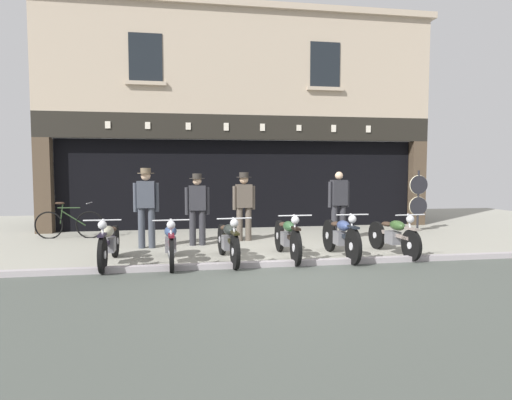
# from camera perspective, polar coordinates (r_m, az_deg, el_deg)

# --- Properties ---
(ground) EXTENTS (23.43, 22.00, 0.18)m
(ground) POSITION_cam_1_polar(r_m,az_deg,el_deg) (7.08, 5.49, -10.70)
(ground) COLOR gray
(shop_facade) EXTENTS (11.73, 4.42, 6.47)m
(shop_facade) POSITION_cam_1_polar(r_m,az_deg,el_deg) (14.70, -2.63, 4.01)
(shop_facade) COLOR black
(shop_facade) RESTS_ON ground
(motorcycle_far_left) EXTENTS (0.62, 2.05, 0.91)m
(motorcycle_far_left) POSITION_cam_1_polar(r_m,az_deg,el_deg) (8.53, -18.51, -5.18)
(motorcycle_far_left) COLOR black
(motorcycle_far_left) RESTS_ON ground
(motorcycle_left) EXTENTS (0.62, 2.03, 0.91)m
(motorcycle_left) POSITION_cam_1_polar(r_m,az_deg,el_deg) (8.34, -11.02, -5.31)
(motorcycle_left) COLOR black
(motorcycle_left) RESTS_ON ground
(motorcycle_center_left) EXTENTS (0.62, 2.00, 0.91)m
(motorcycle_center_left) POSITION_cam_1_polar(r_m,az_deg,el_deg) (8.38, -3.63, -5.17)
(motorcycle_center_left) COLOR black
(motorcycle_center_left) RESTS_ON ground
(motorcycle_center) EXTENTS (0.62, 2.09, 0.93)m
(motorcycle_center) POSITION_cam_1_polar(r_m,az_deg,el_deg) (8.70, 4.07, -4.74)
(motorcycle_center) COLOR black
(motorcycle_center) RESTS_ON ground
(motorcycle_center_right) EXTENTS (0.62, 2.01, 0.93)m
(motorcycle_center_right) POSITION_cam_1_polar(r_m,az_deg,el_deg) (8.90, 10.92, -4.58)
(motorcycle_center_right) COLOR black
(motorcycle_center_right) RESTS_ON ground
(motorcycle_right) EXTENTS (0.62, 1.93, 0.90)m
(motorcycle_right) POSITION_cam_1_polar(r_m,az_deg,el_deg) (9.45, 17.40, -4.33)
(motorcycle_right) COLOR black
(motorcycle_right) RESTS_ON ground
(salesman_left) EXTENTS (0.56, 0.36, 1.78)m
(salesman_left) POSITION_cam_1_polar(r_m,az_deg,el_deg) (10.01, -14.04, -0.43)
(salesman_left) COLOR #3D424C
(salesman_left) RESTS_ON ground
(shopkeeper_center) EXTENTS (0.56, 0.34, 1.65)m
(shopkeeper_center) POSITION_cam_1_polar(r_m,az_deg,el_deg) (10.16, -7.62, -0.74)
(shopkeeper_center) COLOR #2D2D33
(shopkeeper_center) RESTS_ON ground
(salesman_right) EXTENTS (0.56, 0.36, 1.67)m
(salesman_right) POSITION_cam_1_polar(r_m,az_deg,el_deg) (10.71, -1.58, -0.34)
(salesman_right) COLOR brown
(salesman_right) RESTS_ON ground
(assistant_far_right) EXTENTS (0.56, 0.27, 1.69)m
(assistant_far_right) POSITION_cam_1_polar(r_m,az_deg,el_deg) (10.97, 10.66, -0.32)
(assistant_far_right) COLOR #2D2D33
(assistant_far_right) RESTS_ON ground
(tyre_sign_pole) EXTENTS (0.54, 0.06, 1.71)m
(tyre_sign_pole) POSITION_cam_1_polar(r_m,az_deg,el_deg) (13.12, 20.30, 0.45)
(tyre_sign_pole) COLOR #232328
(tyre_sign_pole) RESTS_ON ground
(advert_board_near) EXTENTS (0.77, 0.03, 0.88)m
(advert_board_near) POSITION_cam_1_polar(r_m,az_deg,el_deg) (12.99, -11.31, 4.01)
(advert_board_near) COLOR silver
(advert_board_far) EXTENTS (0.82, 0.03, 0.94)m
(advert_board_far) POSITION_cam_1_polar(r_m,az_deg,el_deg) (13.06, -15.68, 4.32)
(advert_board_far) COLOR beige
(leaning_bicycle) EXTENTS (1.71, 0.50, 0.94)m
(leaning_bicycle) POSITION_cam_1_polar(r_m,az_deg,el_deg) (12.10, -23.07, -2.83)
(leaning_bicycle) COLOR black
(leaning_bicycle) RESTS_ON ground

